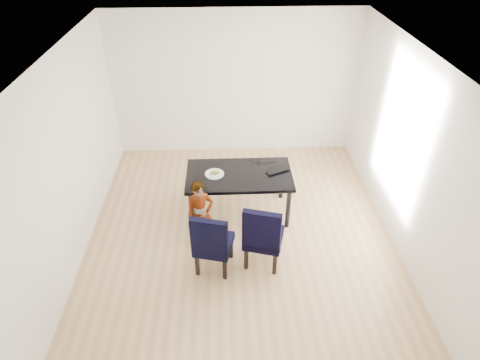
{
  "coord_description": "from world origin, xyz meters",
  "views": [
    {
      "loc": [
        -0.2,
        -4.49,
        4.17
      ],
      "look_at": [
        0.0,
        0.2,
        0.85
      ],
      "focal_mm": 30.0,
      "sensor_mm": 36.0,
      "label": 1
    }
  ],
  "objects_px": {
    "chair_right": "(264,233)",
    "laptop": "(276,168)",
    "dining_table": "(239,194)",
    "chair_left": "(214,239)",
    "plate": "(214,174)",
    "child": "(201,214)"
  },
  "relations": [
    {
      "from": "chair_left",
      "to": "chair_right",
      "type": "distance_m",
      "value": 0.67
    },
    {
      "from": "child",
      "to": "chair_right",
      "type": "bearing_deg",
      "value": -42.72
    },
    {
      "from": "chair_right",
      "to": "laptop",
      "type": "distance_m",
      "value": 1.22
    },
    {
      "from": "dining_table",
      "to": "plate",
      "type": "xyz_separation_m",
      "value": [
        -0.37,
        0.0,
        0.38
      ]
    },
    {
      "from": "dining_table",
      "to": "laptop",
      "type": "bearing_deg",
      "value": 10.51
    },
    {
      "from": "chair_left",
      "to": "child",
      "type": "xyz_separation_m",
      "value": [
        -0.19,
        0.48,
        0.04
      ]
    },
    {
      "from": "chair_right",
      "to": "child",
      "type": "height_order",
      "value": "child"
    },
    {
      "from": "dining_table",
      "to": "chair_left",
      "type": "relative_size",
      "value": 1.63
    },
    {
      "from": "child",
      "to": "plate",
      "type": "bearing_deg",
      "value": 55.88
    },
    {
      "from": "chair_right",
      "to": "laptop",
      "type": "xyz_separation_m",
      "value": [
        0.27,
        1.16,
        0.25
      ]
    },
    {
      "from": "chair_left",
      "to": "laptop",
      "type": "relative_size",
      "value": 2.65
    },
    {
      "from": "chair_left",
      "to": "plate",
      "type": "xyz_separation_m",
      "value": [
        0.01,
        1.14,
        0.27
      ]
    },
    {
      "from": "chair_left",
      "to": "child",
      "type": "height_order",
      "value": "child"
    },
    {
      "from": "plate",
      "to": "dining_table",
      "type": "bearing_deg",
      "value": -0.61
    },
    {
      "from": "plate",
      "to": "laptop",
      "type": "height_order",
      "value": "laptop"
    },
    {
      "from": "chair_left",
      "to": "laptop",
      "type": "xyz_separation_m",
      "value": [
        0.94,
        1.24,
        0.27
      ]
    },
    {
      "from": "dining_table",
      "to": "child",
      "type": "distance_m",
      "value": 0.88
    },
    {
      "from": "dining_table",
      "to": "chair_left",
      "type": "bearing_deg",
      "value": -108.62
    },
    {
      "from": "child",
      "to": "laptop",
      "type": "height_order",
      "value": "child"
    },
    {
      "from": "chair_left",
      "to": "plate",
      "type": "relative_size",
      "value": 3.41
    },
    {
      "from": "plate",
      "to": "laptop",
      "type": "distance_m",
      "value": 0.94
    },
    {
      "from": "laptop",
      "to": "dining_table",
      "type": "bearing_deg",
      "value": -14.29
    }
  ]
}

